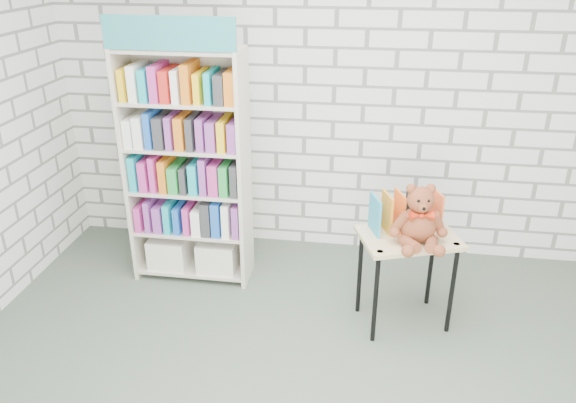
# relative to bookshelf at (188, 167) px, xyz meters

# --- Properties ---
(room_shell) EXTENTS (4.52, 4.02, 2.81)m
(room_shell) POSITION_rel_bookshelf_xyz_m (1.02, -1.36, 0.87)
(room_shell) COLOR silver
(room_shell) RESTS_ON ground
(bookshelf) EXTENTS (0.89, 0.35, 2.00)m
(bookshelf) POSITION_rel_bookshelf_xyz_m (0.00, 0.00, 0.00)
(bookshelf) COLOR beige
(bookshelf) RESTS_ON ground
(display_table) EXTENTS (0.73, 0.61, 0.67)m
(display_table) POSITION_rel_bookshelf_xyz_m (1.61, -0.40, -0.33)
(display_table) COLOR tan
(display_table) RESTS_ON ground
(table_books) EXTENTS (0.48, 0.33, 0.26)m
(table_books) POSITION_rel_bookshelf_xyz_m (1.58, -0.30, -0.11)
(table_books) COLOR teal
(table_books) RESTS_ON display_table
(teddy_bear) EXTENTS (0.36, 0.35, 0.40)m
(teddy_bear) POSITION_rel_bookshelf_xyz_m (1.65, -0.49, -0.08)
(teddy_bear) COLOR brown
(teddy_bear) RESTS_ON display_table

